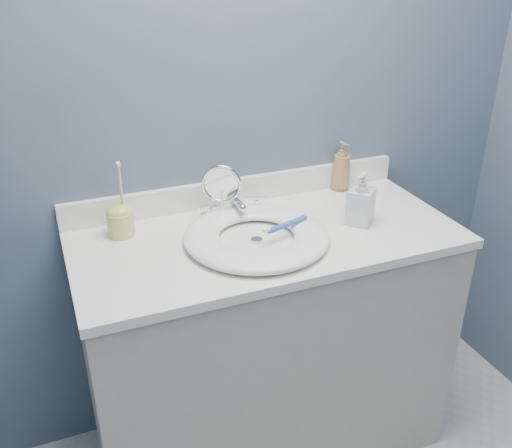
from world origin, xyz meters
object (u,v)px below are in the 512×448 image
toothbrush_holder (120,219)px  soap_bottle_clear (361,198)px  makeup_mirror (222,190)px  soap_bottle_amber (341,166)px

toothbrush_holder → soap_bottle_clear: bearing=-15.4°
makeup_mirror → soap_bottle_amber: 0.49m
makeup_mirror → soap_bottle_amber: makeup_mirror is taller
soap_bottle_amber → soap_bottle_clear: (-0.08, -0.27, -0.00)m
makeup_mirror → soap_bottle_clear: bearing=-0.9°
soap_bottle_clear → soap_bottle_amber: bearing=120.9°
makeup_mirror → toothbrush_holder: (-0.33, 0.01, -0.05)m
makeup_mirror → soap_bottle_clear: 0.45m
soap_bottle_clear → toothbrush_holder: 0.77m
makeup_mirror → soap_bottle_clear: size_ratio=1.10×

